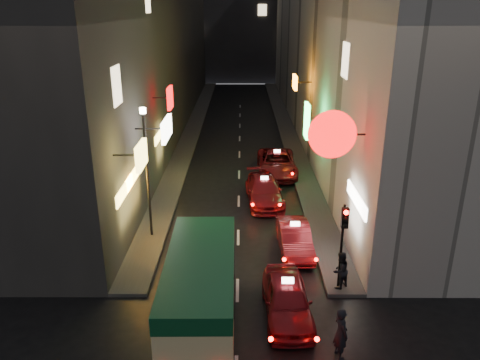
{
  "coord_description": "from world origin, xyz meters",
  "views": [
    {
      "loc": [
        0.15,
        -7.32,
        10.59
      ],
      "look_at": [
        0.09,
        13.0,
        2.99
      ],
      "focal_mm": 35.0,
      "sensor_mm": 36.0,
      "label": 1
    }
  ],
  "objects_px": {
    "taxi_near": "(287,296)",
    "lamp_post": "(147,165)",
    "traffic_light": "(344,230)",
    "minibus": "(201,284)",
    "pedestrian_crossing": "(341,330)"
  },
  "relations": [
    {
      "from": "taxi_near",
      "to": "lamp_post",
      "type": "distance_m",
      "value": 9.04
    },
    {
      "from": "traffic_light",
      "to": "lamp_post",
      "type": "bearing_deg",
      "value": 151.09
    },
    {
      "from": "minibus",
      "to": "traffic_light",
      "type": "relative_size",
      "value": 1.85
    },
    {
      "from": "minibus",
      "to": "taxi_near",
      "type": "relative_size",
      "value": 1.25
    },
    {
      "from": "taxi_near",
      "to": "lamp_post",
      "type": "bearing_deg",
      "value": 134.51
    },
    {
      "from": "lamp_post",
      "to": "minibus",
      "type": "bearing_deg",
      "value": -66.19
    },
    {
      "from": "traffic_light",
      "to": "taxi_near",
      "type": "bearing_deg",
      "value": -144.44
    },
    {
      "from": "taxi_near",
      "to": "lamp_post",
      "type": "height_order",
      "value": "lamp_post"
    },
    {
      "from": "traffic_light",
      "to": "lamp_post",
      "type": "height_order",
      "value": "lamp_post"
    },
    {
      "from": "taxi_near",
      "to": "traffic_light",
      "type": "relative_size",
      "value": 1.47
    },
    {
      "from": "pedestrian_crossing",
      "to": "lamp_post",
      "type": "bearing_deg",
      "value": 23.64
    },
    {
      "from": "taxi_near",
      "to": "lamp_post",
      "type": "xyz_separation_m",
      "value": [
        -6.0,
        6.1,
        2.91
      ]
    },
    {
      "from": "taxi_near",
      "to": "pedestrian_crossing",
      "type": "relative_size",
      "value": 2.56
    },
    {
      "from": "minibus",
      "to": "lamp_post",
      "type": "bearing_deg",
      "value": 113.81
    },
    {
      "from": "pedestrian_crossing",
      "to": "minibus",
      "type": "bearing_deg",
      "value": 53.5
    }
  ]
}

